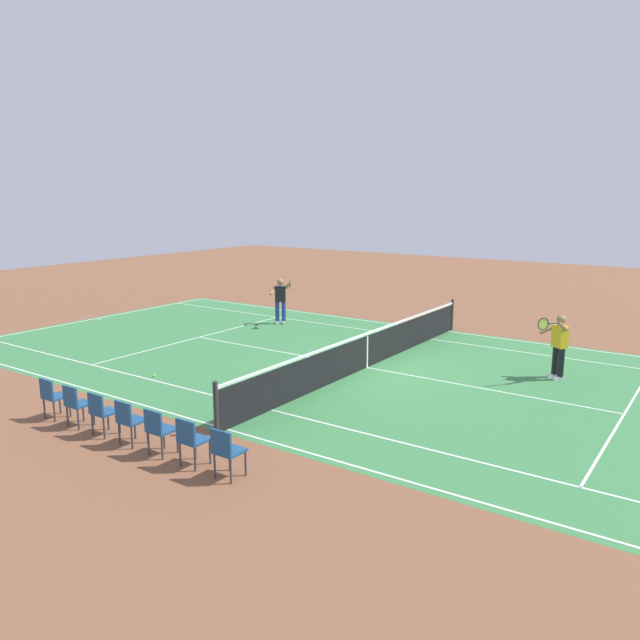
{
  "coord_description": "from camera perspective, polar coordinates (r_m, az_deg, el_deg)",
  "views": [
    {
      "loc": [
        -8.18,
        14.05,
        4.62
      ],
      "look_at": [
        2.23,
        -0.98,
        0.9
      ],
      "focal_mm": 34.66,
      "sensor_mm": 36.0,
      "label": 1
    }
  ],
  "objects": [
    {
      "name": "tennis_net",
      "position": [
        16.77,
        4.35,
        -2.78
      ],
      "size": [
        0.1,
        11.7,
        1.08
      ],
      "color": "#2D2D33",
      "rests_on": "ground_plane"
    },
    {
      "name": "tennis_player_near",
      "position": [
        22.39,
        -3.66,
        1.99
      ],
      "size": [
        1.08,
        0.74,
        1.7
      ],
      "color": "navy",
      "rests_on": "ground_plane"
    },
    {
      "name": "spectator_chair_1",
      "position": [
        11.0,
        -11.83,
        -10.64
      ],
      "size": [
        0.44,
        0.44,
        0.88
      ],
      "color": "#38383D",
      "rests_on": "ground_plane"
    },
    {
      "name": "spectator_chair_0",
      "position": [
        10.46,
        -8.66,
        -11.72
      ],
      "size": [
        0.44,
        0.44,
        0.88
      ],
      "color": "#38383D",
      "rests_on": "ground_plane"
    },
    {
      "name": "spectator_chair_4",
      "position": [
        12.81,
        -19.53,
        -7.86
      ],
      "size": [
        0.44,
        0.44,
        0.88
      ],
      "color": "#38383D",
      "rests_on": "ground_plane"
    },
    {
      "name": "court_line_markings",
      "position": [
        16.9,
        4.33,
        -4.38
      ],
      "size": [
        23.85,
        11.05,
        0.01
      ],
      "color": "white",
      "rests_on": "ground_plane"
    },
    {
      "name": "spectator_chair_2",
      "position": [
        11.58,
        -14.68,
        -9.64
      ],
      "size": [
        0.44,
        0.44,
        0.88
      ],
      "color": "#38383D",
      "rests_on": "ground_plane"
    },
    {
      "name": "tennis_ball",
      "position": [
        16.58,
        -15.07,
        -4.96
      ],
      "size": [
        0.07,
        0.07,
        0.07
      ],
      "primitive_type": "sphere",
      "color": "#CCE01E",
      "rests_on": "ground_plane"
    },
    {
      "name": "court_slab",
      "position": [
        16.9,
        4.33,
        -4.39
      ],
      "size": [
        24.2,
        11.4,
        0.0
      ],
      "primitive_type": "cube",
      "color": "#387A42",
      "rests_on": "ground_plane"
    },
    {
      "name": "spectator_chair_3",
      "position": [
        12.18,
        -17.24,
        -8.71
      ],
      "size": [
        0.44,
        0.44,
        0.88
      ],
      "color": "#38383D",
      "rests_on": "ground_plane"
    },
    {
      "name": "tennis_player_far",
      "position": [
        16.75,
        21.17,
        -2.02
      ],
      "size": [
        0.75,
        1.16,
        1.7
      ],
      "color": "black",
      "rests_on": "ground_plane"
    },
    {
      "name": "spectator_chair_6",
      "position": [
        14.12,
        -23.48,
        -6.36
      ],
      "size": [
        0.44,
        0.44,
        0.88
      ],
      "color": "#38383D",
      "rests_on": "ground_plane"
    },
    {
      "name": "spectator_chair_5",
      "position": [
        13.46,
        -21.61,
        -7.08
      ],
      "size": [
        0.44,
        0.44,
        0.88
      ],
      "color": "#38383D",
      "rests_on": "ground_plane"
    },
    {
      "name": "ground_plane",
      "position": [
        16.9,
        4.33,
        -4.4
      ],
      "size": [
        60.0,
        60.0,
        0.0
      ],
      "primitive_type": "plane",
      "color": "brown"
    }
  ]
}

